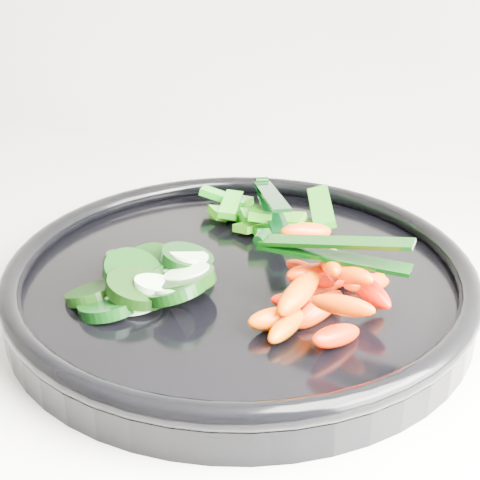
% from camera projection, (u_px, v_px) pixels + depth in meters
% --- Properties ---
extents(veggie_tray, '(0.49, 0.49, 0.04)m').
position_uv_depth(veggie_tray, '(240.00, 278.00, 0.54)').
color(veggie_tray, black).
rests_on(veggie_tray, counter).
extents(cucumber_pile, '(0.12, 0.13, 0.04)m').
position_uv_depth(cucumber_pile, '(148.00, 277.00, 0.52)').
color(cucumber_pile, black).
rests_on(cucumber_pile, veggie_tray).
extents(carrot_pile, '(0.10, 0.14, 0.06)m').
position_uv_depth(carrot_pile, '(324.00, 288.00, 0.48)').
color(carrot_pile, '#EA4B00').
rests_on(carrot_pile, veggie_tray).
extents(pepper_pile, '(0.14, 0.10, 0.04)m').
position_uv_depth(pepper_pile, '(264.00, 215.00, 0.62)').
color(pepper_pile, '#27720A').
rests_on(pepper_pile, veggie_tray).
extents(tong_carrot, '(0.11, 0.02, 0.02)m').
position_uv_depth(tong_carrot, '(328.00, 249.00, 0.47)').
color(tong_carrot, black).
rests_on(tong_carrot, carrot_pile).
extents(tong_pepper, '(0.06, 0.11, 0.02)m').
position_uv_depth(tong_pepper, '(270.00, 200.00, 0.61)').
color(tong_pepper, black).
rests_on(tong_pepper, pepper_pile).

